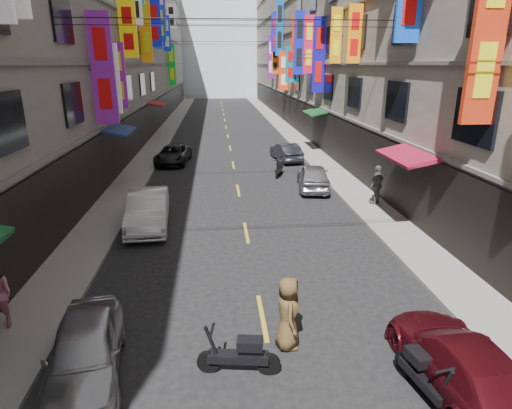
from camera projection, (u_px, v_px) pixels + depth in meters
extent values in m
cube|color=slate|center=(162.00, 136.00, 39.13)|extent=(2.00, 90.00, 0.12)
cube|color=slate|center=(292.00, 135.00, 40.18)|extent=(2.00, 90.00, 0.12)
cube|color=gray|center=(82.00, 25.00, 35.64)|extent=(10.00, 90.00, 19.00)
cube|color=black|center=(151.00, 121.00, 38.59)|extent=(0.12, 85.50, 3.00)
cube|color=#66635E|center=(149.00, 101.00, 38.06)|extent=(0.16, 90.00, 0.14)
cube|color=#66635E|center=(146.00, 64.00, 37.06)|extent=(0.16, 90.00, 0.14)
cube|color=#66635E|center=(143.00, 24.00, 36.06)|extent=(0.16, 90.00, 0.14)
cube|color=#AAA18E|center=(361.00, 27.00, 37.76)|extent=(10.00, 90.00, 19.00)
cube|color=black|center=(302.00, 119.00, 39.82)|extent=(0.12, 85.50, 3.00)
cube|color=#66635E|center=(303.00, 100.00, 39.29)|extent=(0.16, 90.00, 0.14)
cube|color=#66635E|center=(304.00, 64.00, 38.28)|extent=(0.16, 90.00, 0.14)
cube|color=#66635E|center=(305.00, 25.00, 37.28)|extent=(0.16, 90.00, 0.14)
cube|color=silver|center=(219.00, 39.00, 83.52)|extent=(18.00, 8.00, 22.00)
cube|color=red|center=(490.00, 26.00, 11.62)|extent=(0.94, 0.18, 5.32)
cylinder|color=black|center=(492.00, 26.00, 11.62)|extent=(1.04, 0.08, 0.08)
cube|color=#69167C|center=(103.00, 69.00, 20.34)|extent=(1.08, 0.18, 5.15)
cylinder|color=black|center=(102.00, 69.00, 20.34)|extent=(1.18, 0.08, 0.08)
cube|color=silver|center=(111.00, 79.00, 22.28)|extent=(0.89, 0.18, 3.55)
cylinder|color=black|center=(110.00, 79.00, 22.27)|extent=(0.99, 0.08, 0.08)
cube|color=orange|center=(354.00, 34.00, 23.07)|extent=(0.77, 0.18, 3.01)
cylinder|color=black|center=(355.00, 34.00, 23.08)|extent=(0.87, 0.08, 0.08)
cube|color=#791679|center=(119.00, 76.00, 24.29)|extent=(0.80, 0.18, 3.62)
cylinder|color=black|center=(118.00, 76.00, 24.28)|extent=(0.90, 0.08, 0.08)
cube|color=orange|center=(336.00, 36.00, 26.61)|extent=(0.71, 0.18, 3.29)
cylinder|color=black|center=(337.00, 36.00, 26.61)|extent=(0.81, 0.08, 0.08)
cube|color=yellow|center=(128.00, 29.00, 26.60)|extent=(1.08, 0.18, 3.43)
cylinder|color=black|center=(127.00, 29.00, 26.59)|extent=(1.18, 0.08, 0.08)
cube|color=#130D99|center=(319.00, 55.00, 30.85)|extent=(0.86, 0.18, 5.20)
cylinder|color=black|center=(319.00, 55.00, 30.85)|extent=(0.96, 0.08, 0.08)
cube|color=red|center=(309.00, 45.00, 33.98)|extent=(0.84, 0.18, 4.38)
cylinder|color=black|center=(309.00, 45.00, 33.99)|extent=(0.94, 0.08, 0.08)
cube|color=orange|center=(145.00, 26.00, 33.87)|extent=(0.91, 0.18, 5.47)
cylinder|color=black|center=(144.00, 26.00, 33.87)|extent=(1.01, 0.08, 0.08)
cube|color=#1019C3|center=(299.00, 43.00, 37.59)|extent=(0.89, 0.18, 5.31)
cylinder|color=black|center=(300.00, 43.00, 37.60)|extent=(0.99, 0.08, 0.08)
cube|color=#1116C6|center=(154.00, 23.00, 38.05)|extent=(1.22, 0.18, 4.01)
cylinder|color=black|center=(154.00, 23.00, 38.05)|extent=(1.32, 0.08, 0.08)
cube|color=red|center=(296.00, 34.00, 39.73)|extent=(0.70, 0.18, 3.43)
cylinder|color=black|center=(296.00, 34.00, 39.74)|extent=(0.80, 0.08, 0.08)
cube|color=#0A6D82|center=(290.00, 64.00, 42.18)|extent=(0.95, 0.18, 3.42)
cylinder|color=black|center=(291.00, 64.00, 42.18)|extent=(1.05, 0.08, 0.08)
cube|color=blue|center=(157.00, 31.00, 41.68)|extent=(0.76, 0.18, 3.28)
cylinder|color=black|center=(157.00, 31.00, 41.67)|extent=(0.86, 0.08, 0.08)
cube|color=#0D379D|center=(161.00, 23.00, 43.77)|extent=(0.97, 0.18, 3.40)
cylinder|color=black|center=(160.00, 23.00, 43.76)|extent=(1.07, 0.08, 0.08)
cube|color=#F2380D|center=(284.00, 71.00, 46.09)|extent=(1.04, 0.18, 4.01)
cylinder|color=black|center=(284.00, 71.00, 46.09)|extent=(1.14, 0.08, 0.08)
cube|color=#5C1A93|center=(161.00, 9.00, 44.45)|extent=(0.95, 0.18, 3.94)
cylinder|color=black|center=(160.00, 9.00, 44.44)|extent=(1.05, 0.08, 0.08)
cube|color=#0D4C9E|center=(280.00, 27.00, 48.59)|extent=(0.86, 0.18, 6.23)
cylinder|color=black|center=(280.00, 27.00, 48.59)|extent=(0.96, 0.08, 0.08)
cube|color=#102DC4|center=(167.00, 34.00, 49.71)|extent=(0.86, 0.18, 3.92)
cylinder|color=black|center=(166.00, 34.00, 49.70)|extent=(0.96, 0.08, 0.08)
cube|color=#2010C2|center=(276.00, 32.00, 50.69)|extent=(1.12, 0.18, 4.36)
cylinder|color=black|center=(276.00, 32.00, 50.69)|extent=(1.22, 0.08, 0.08)
cube|color=#E34E15|center=(275.00, 60.00, 52.93)|extent=(0.88, 0.18, 3.25)
cylinder|color=black|center=(275.00, 60.00, 52.94)|extent=(0.98, 0.08, 0.08)
cube|color=#0D9620|center=(172.00, 65.00, 54.06)|extent=(0.92, 0.18, 5.09)
cylinder|color=black|center=(171.00, 65.00, 54.06)|extent=(1.02, 0.08, 0.08)
cube|color=white|center=(171.00, 16.00, 54.55)|extent=(1.10, 0.18, 2.96)
cylinder|color=black|center=(171.00, 16.00, 54.54)|extent=(1.20, 0.08, 0.08)
cube|color=#621578|center=(271.00, 57.00, 57.03)|extent=(0.81, 0.18, 5.45)
cylinder|color=black|center=(271.00, 57.00, 57.04)|extent=(0.91, 0.08, 0.08)
cube|color=maroon|center=(407.00, 155.00, 16.59)|extent=(1.39, 3.20, 0.41)
cube|color=navy|center=(119.00, 130.00, 23.05)|extent=(1.39, 3.20, 0.41)
cube|color=#124622|center=(315.00, 112.00, 31.73)|extent=(1.39, 3.20, 0.41)
cube|color=maroon|center=(157.00, 104.00, 38.18)|extent=(1.39, 3.20, 0.41)
cylinder|color=black|center=(238.00, 19.00, 18.20)|extent=(14.00, 0.04, 0.04)
cylinder|color=black|center=(228.00, 20.00, 31.06)|extent=(14.00, 0.04, 0.04)
cylinder|color=black|center=(224.00, 42.00, 44.55)|extent=(14.00, 0.04, 0.04)
cube|color=gold|center=(262.00, 317.00, 11.30)|extent=(0.12, 2.20, 0.01)
cube|color=gold|center=(246.00, 232.00, 16.98)|extent=(0.12, 2.20, 0.01)
cube|color=gold|center=(238.00, 190.00, 22.65)|extent=(0.12, 2.20, 0.01)
cube|color=gold|center=(233.00, 165.00, 28.32)|extent=(0.12, 2.20, 0.01)
cube|color=gold|center=(230.00, 148.00, 34.00)|extent=(0.12, 2.20, 0.01)
cube|color=gold|center=(228.00, 136.00, 39.67)|extent=(0.12, 2.20, 0.01)
cube|color=gold|center=(226.00, 127.00, 45.35)|extent=(0.12, 2.20, 0.01)
cube|color=gold|center=(225.00, 120.00, 51.02)|extent=(0.12, 2.20, 0.01)
cube|color=gold|center=(224.00, 114.00, 56.70)|extent=(0.12, 2.20, 0.01)
cube|color=gold|center=(223.00, 110.00, 62.37)|extent=(0.12, 2.20, 0.01)
cube|color=gold|center=(222.00, 106.00, 68.04)|extent=(0.12, 2.20, 0.01)
cube|color=gold|center=(221.00, 103.00, 73.72)|extent=(0.12, 2.20, 0.01)
cylinder|color=black|center=(444.00, 409.00, 7.96)|extent=(0.21, 0.51, 0.50)
cylinder|color=black|center=(403.00, 365.00, 9.15)|extent=(0.21, 0.51, 0.50)
cube|color=black|center=(423.00, 379.00, 8.51)|extent=(0.53, 1.33, 0.18)
cube|color=black|center=(418.00, 357.00, 8.63)|extent=(0.41, 0.60, 0.22)
cylinder|color=black|center=(444.00, 386.00, 7.91)|extent=(0.14, 0.36, 0.88)
cylinder|color=black|center=(447.00, 370.00, 7.80)|extent=(0.50, 0.15, 0.06)
cylinder|color=black|center=(209.00, 362.00, 9.23)|extent=(0.51, 0.19, 0.50)
cylinder|color=black|center=(269.00, 364.00, 9.17)|extent=(0.51, 0.19, 0.50)
cube|color=black|center=(238.00, 357.00, 9.15)|extent=(1.33, 0.49, 0.18)
cube|color=black|center=(250.00, 344.00, 9.03)|extent=(0.59, 0.40, 0.22)
cylinder|color=black|center=(212.00, 344.00, 9.09)|extent=(0.36, 0.13, 0.88)
cylinder|color=black|center=(212.00, 330.00, 8.98)|extent=(0.13, 0.50, 0.06)
cylinder|color=black|center=(277.00, 174.00, 24.95)|extent=(0.26, 0.51, 0.50)
cylinder|color=black|center=(281.00, 169.00, 26.15)|extent=(0.26, 0.51, 0.50)
cube|color=black|center=(279.00, 169.00, 25.50)|extent=(0.67, 1.33, 0.18)
cube|color=black|center=(280.00, 163.00, 25.63)|extent=(0.47, 0.62, 0.22)
cylinder|color=black|center=(278.00, 166.00, 24.90)|extent=(0.18, 0.36, 0.88)
cylinder|color=black|center=(278.00, 160.00, 24.79)|extent=(0.50, 0.21, 0.06)
imported|color=#B4B5B9|center=(85.00, 351.00, 8.98)|extent=(2.03, 3.88, 1.26)
imported|color=silver|center=(148.00, 210.00, 17.39)|extent=(1.89, 4.55, 1.47)
imported|color=black|center=(173.00, 155.00, 28.66)|extent=(2.39, 4.45, 1.19)
imported|color=#540E17|center=(461.00, 364.00, 8.62)|extent=(1.83, 4.30, 1.24)
imported|color=#A8A8AC|center=(313.00, 177.00, 22.69)|extent=(2.17, 4.20, 1.37)
imported|color=#25252C|center=(286.00, 152.00, 29.35)|extent=(1.87, 3.89, 1.23)
imported|color=#555557|center=(377.00, 185.00, 19.84)|extent=(1.22, 1.15, 1.84)
imported|color=brown|center=(288.00, 313.00, 9.87)|extent=(0.61, 0.89, 1.80)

